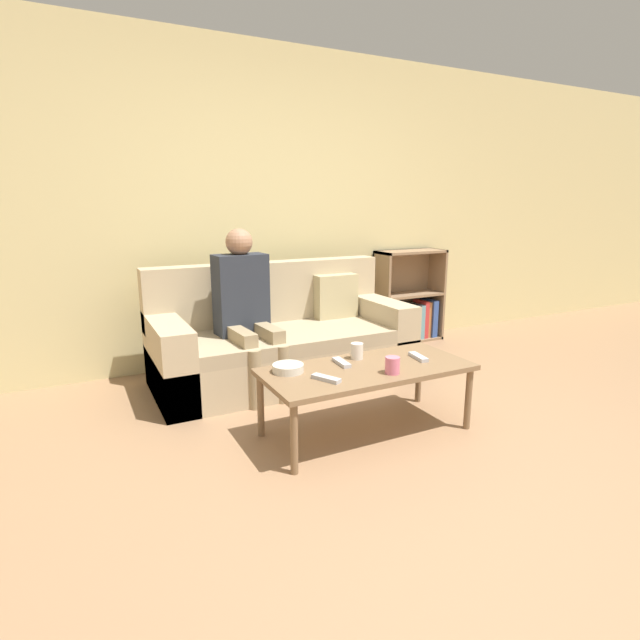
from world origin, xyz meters
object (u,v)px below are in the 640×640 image
cup_near (392,365)px  tv_remote_2 (326,378)px  coffee_table (367,373)px  tv_remote_0 (341,362)px  tv_remote_1 (418,357)px  snack_bowl (288,368)px  bookshelf (408,308)px  couch (283,342)px  cup_far (357,351)px  person_adult (245,301)px

cup_near → tv_remote_2: (-0.38, 0.07, -0.04)m
coffee_table → tv_remote_0: tv_remote_0 is taller
cup_near → tv_remote_1: bearing=26.9°
tv_remote_2 → tv_remote_0: bearing=17.9°
snack_bowl → coffee_table: bearing=-16.1°
coffee_table → snack_bowl: (-0.44, 0.13, 0.06)m
bookshelf → cup_near: bearing=-129.1°
coffee_table → tv_remote_0: size_ratio=7.11×
couch → cup_far: 0.96m
person_adult → snack_bowl: size_ratio=6.57×
coffee_table → cup_far: (0.03, 0.16, 0.09)m
person_adult → tv_remote_1: bearing=-57.5°
tv_remote_0 → snack_bowl: (-0.34, 0.02, 0.01)m
coffee_table → tv_remote_2: (-0.32, -0.09, 0.05)m
tv_remote_1 → snack_bowl: bearing=178.8°
bookshelf → tv_remote_0: 2.16m
tv_remote_1 → snack_bowl: size_ratio=0.99×
cup_far → snack_bowl: bearing=-176.1°
bookshelf → snack_bowl: size_ratio=5.04×
coffee_table → couch: bearing=93.6°
bookshelf → cup_near: size_ratio=9.33×
couch → bookshelf: size_ratio=2.17×
coffee_table → cup_near: bearing=-68.0°
coffee_table → person_adult: 1.13m
cup_far → snack_bowl: (-0.47, -0.03, -0.03)m
tv_remote_0 → snack_bowl: bearing=-179.3°
coffee_table → snack_bowl: 0.47m
cup_near → cup_far: (-0.04, 0.32, 0.00)m
tv_remote_0 → tv_remote_2: (-0.21, -0.20, 0.00)m
coffee_table → person_adult: person_adult is taller
bookshelf → tv_remote_1: 1.94m
cup_near → cup_far: cup_far is taller
cup_far → tv_remote_1: 0.38m
cup_near → snack_bowl: 0.59m
tv_remote_2 → snack_bowl: (-0.13, 0.22, 0.01)m
person_adult → snack_bowl: 0.92m
snack_bowl → couch: bearing=68.9°
bookshelf → cup_far: (-1.45, -1.42, 0.13)m
tv_remote_0 → snack_bowl: snack_bowl is taller
person_adult → tv_remote_0: person_adult is taller
person_adult → tv_remote_2: (0.07, -1.11, -0.24)m
tv_remote_0 → snack_bowl: 0.34m
cup_near → couch: bearing=96.1°
tv_remote_2 → tv_remote_1: bearing=-19.1°
person_adult → bookshelf: bearing=12.8°
couch → snack_bowl: couch is taller
cup_near → tv_remote_0: (-0.17, 0.27, -0.04)m
coffee_table → cup_far: size_ratio=12.52×
cup_far → tv_remote_2: cup_far is taller
tv_remote_1 → tv_remote_2: (-0.68, -0.08, 0.00)m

